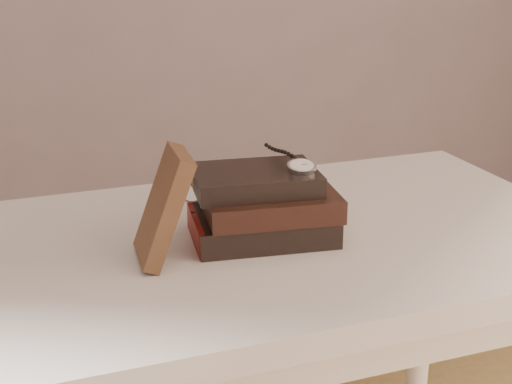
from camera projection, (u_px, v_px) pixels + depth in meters
name	position (u px, v px, depth m)	size (l,w,h in m)	color
table	(278.00, 285.00, 1.19)	(1.00, 0.60, 0.75)	beige
book_stack	(263.00, 207.00, 1.13)	(0.23, 0.18, 0.11)	black
journal	(163.00, 207.00, 1.04)	(0.02, 0.10, 0.16)	#3C2417
pocket_watch	(299.00, 165.00, 1.12)	(0.05, 0.15, 0.02)	silver
eyeglasses	(206.00, 188.00, 1.18)	(0.10, 0.11, 0.04)	silver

